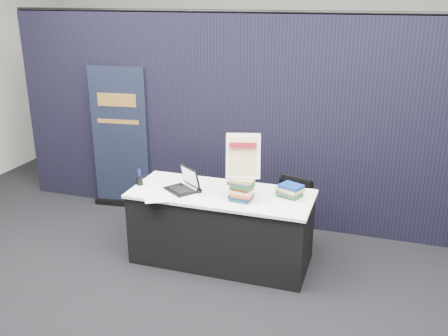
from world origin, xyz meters
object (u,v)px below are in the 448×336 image
book_stack_short (290,191)px  pullup_banner (121,147)px  display_table (221,227)px  book_stack_tall (242,189)px  stacking_chair (292,213)px  laptop (181,185)px  info_sign (243,156)px

book_stack_short → pullup_banner: (-2.31, 0.84, -0.02)m
display_table → book_stack_tall: book_stack_tall is taller
book_stack_short → display_table: bearing=-170.9°
book_stack_tall → stacking_chair: book_stack_tall is taller
book_stack_short → stacking_chair: bearing=93.6°
laptop → book_stack_tall: laptop is taller
book_stack_tall → pullup_banner: pullup_banner is taller
display_table → info_sign: info_sign is taller
display_table → book_stack_tall: size_ratio=8.19×
display_table → book_stack_tall: bearing=-26.4°
display_table → laptop: 0.59m
stacking_chair → laptop: bearing=-139.6°
display_table → laptop: (-0.40, -0.05, 0.43)m
book_stack_tall → display_table: bearing=153.6°
book_stack_tall → info_sign: 0.32m
laptop → stacking_chair: bearing=60.0°
laptop → book_stack_short: size_ratio=1.42×
laptop → pullup_banner: pullup_banner is taller
display_table → book_stack_short: size_ratio=6.70×
book_stack_short → stacking_chair: (-0.02, 0.32, -0.37)m
laptop → info_sign: size_ratio=0.88×
display_table → pullup_banner: size_ratio=1.01×
info_sign → pullup_banner: (-1.89, 1.04, -0.38)m
stacking_chair → book_stack_short: bearing=-70.6°
info_sign → book_stack_tall: bearing=-106.0°
info_sign → display_table: bearing=143.6°
display_table → book_stack_tall: 0.56m
book_stack_short → laptop: bearing=-171.5°
book_stack_short → pullup_banner: size_ratio=0.15×
book_stack_tall → stacking_chair: size_ratio=0.28×
book_stack_tall → book_stack_short: size_ratio=0.82×
book_stack_tall → info_sign: bearing=90.0°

